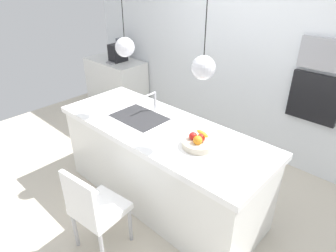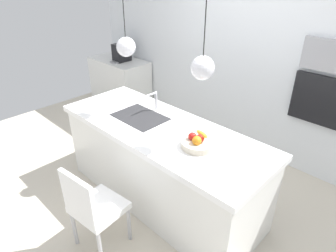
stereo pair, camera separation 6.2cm
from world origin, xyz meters
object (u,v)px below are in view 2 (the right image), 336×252
object	(u,v)px
coffee_machine	(122,52)
chair_near	(93,206)
fruit_bowl	(198,142)
microwave	(329,56)
oven	(318,99)

from	to	relation	value
coffee_machine	chair_near	xyz separation A→B (m)	(2.34, -2.17, -0.52)
fruit_bowl	chair_near	distance (m)	1.08
microwave	chair_near	xyz separation A→B (m)	(-0.87, -2.47, -1.01)
fruit_bowl	oven	bearing A→B (deg)	75.32
microwave	chair_near	distance (m)	2.80
fruit_bowl	microwave	xyz separation A→B (m)	(0.42, 1.60, 0.55)
fruit_bowl	microwave	size ratio (longest dim) A/B	0.56
fruit_bowl	microwave	distance (m)	1.75
fruit_bowl	oven	xyz separation A→B (m)	(0.42, 1.60, 0.05)
coffee_machine	chair_near	distance (m)	3.23
microwave	oven	size ratio (longest dim) A/B	0.96
chair_near	fruit_bowl	bearing A→B (deg)	62.66
microwave	oven	distance (m)	0.50
chair_near	microwave	bearing A→B (deg)	70.65
fruit_bowl	coffee_machine	size ratio (longest dim) A/B	0.80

